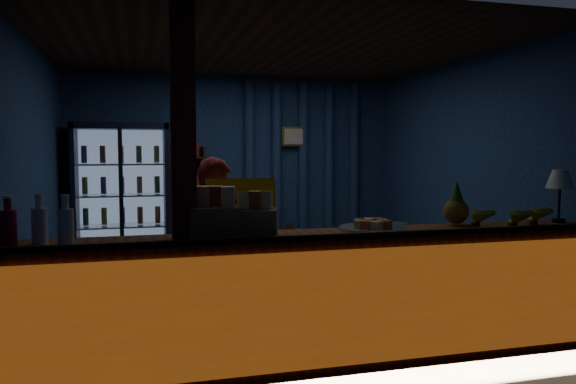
% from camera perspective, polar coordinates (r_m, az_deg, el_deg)
% --- Properties ---
extents(ground, '(4.60, 4.60, 0.00)m').
position_cam_1_polar(ground, '(6.09, -1.78, -10.51)').
color(ground, '#515154').
rests_on(ground, ground).
extents(room_walls, '(4.60, 4.60, 4.60)m').
position_cam_1_polar(room_walls, '(5.89, -1.82, 4.42)').
color(room_walls, navy).
rests_on(room_walls, ground).
extents(counter, '(4.40, 0.57, 0.99)m').
position_cam_1_polar(counter, '(4.20, 4.32, -10.64)').
color(counter, brown).
rests_on(counter, ground).
extents(support_post, '(0.16, 0.16, 2.60)m').
position_cam_1_polar(support_post, '(3.85, -10.54, 0.39)').
color(support_post, maroon).
rests_on(support_post, ground).
extents(beverage_cooler, '(1.20, 0.62, 1.90)m').
position_cam_1_polar(beverage_cooler, '(7.68, -16.51, -0.53)').
color(beverage_cooler, black).
rests_on(beverage_cooler, ground).
extents(bottle_shelf, '(0.50, 0.28, 1.60)m').
position_cam_1_polar(bottle_shelf, '(7.86, -10.25, -1.33)').
color(bottle_shelf, '#382612').
rests_on(bottle_shelf, ground).
extents(curtain_folds, '(1.74, 0.14, 2.50)m').
position_cam_1_polar(curtain_folds, '(8.22, 1.55, 2.51)').
color(curtain_folds, navy).
rests_on(curtain_folds, room_walls).
extents(framed_picture, '(0.36, 0.04, 0.28)m').
position_cam_1_polar(framed_picture, '(8.14, 0.63, 5.67)').
color(framed_picture, '#B3942C').
rests_on(framed_picture, room_walls).
extents(shopkeeper, '(0.59, 0.43, 1.50)m').
position_cam_1_polar(shopkeeper, '(4.54, -7.33, -5.97)').
color(shopkeeper, maroon).
rests_on(shopkeeper, ground).
extents(green_chair, '(0.85, 0.85, 0.56)m').
position_cam_1_polar(green_chair, '(7.96, 9.29, -4.97)').
color(green_chair, '#57AE5F').
rests_on(green_chair, ground).
extents(side_table, '(0.58, 0.47, 0.57)m').
position_cam_1_polar(side_table, '(7.56, 0.12, -5.71)').
color(side_table, '#382612').
rests_on(side_table, ground).
extents(yellow_sign, '(0.51, 0.14, 0.40)m').
position_cam_1_polar(yellow_sign, '(4.06, -4.79, -1.45)').
color(yellow_sign, '#DFB70B').
rests_on(yellow_sign, counter).
extents(soda_bottles, '(0.60, 0.18, 0.33)m').
position_cam_1_polar(soda_bottles, '(3.93, -25.22, -3.09)').
color(soda_bottles, '#AD0B28').
rests_on(soda_bottles, counter).
extents(snack_box_left, '(0.36, 0.33, 0.32)m').
position_cam_1_polar(snack_box_left, '(3.91, -3.36, -2.96)').
color(snack_box_left, '#926746').
rests_on(snack_box_left, counter).
extents(snack_box_centre, '(0.37, 0.32, 0.36)m').
position_cam_1_polar(snack_box_centre, '(3.90, -7.35, -2.81)').
color(snack_box_centre, '#926746').
rests_on(snack_box_centre, counter).
extents(pastry_tray, '(0.50, 0.50, 0.08)m').
position_cam_1_polar(pastry_tray, '(4.29, 8.50, -3.51)').
color(pastry_tray, silver).
rests_on(pastry_tray, counter).
extents(banana_bunches, '(0.77, 0.30, 0.17)m').
position_cam_1_polar(banana_bunches, '(4.76, 21.70, -2.33)').
color(banana_bunches, yellow).
rests_on(banana_bunches, counter).
extents(table_lamp, '(0.23, 0.23, 0.44)m').
position_cam_1_polar(table_lamp, '(5.19, 25.91, 0.99)').
color(table_lamp, black).
rests_on(table_lamp, counter).
extents(pineapple, '(0.20, 0.20, 0.35)m').
position_cam_1_polar(pineapple, '(4.72, 16.72, -1.50)').
color(pineapple, brown).
rests_on(pineapple, counter).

